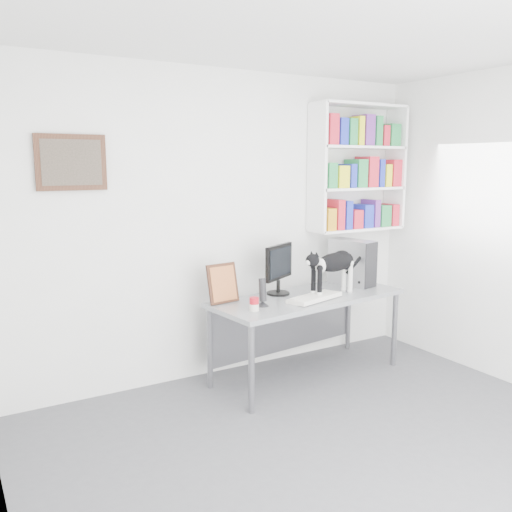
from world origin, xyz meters
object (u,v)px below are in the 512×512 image
Objects in this scene: desk at (307,336)px; speaker at (263,292)px; soup_can at (254,304)px; pc_tower at (352,262)px; monitor at (278,269)px; keyboard at (314,297)px; bookshelf at (358,168)px; leaning_print at (223,283)px; cat at (334,273)px.

speaker is at bearing -176.29° from desk.
pc_tower is at bearing 14.90° from soup_can.
keyboard is (0.16, -0.33, -0.21)m from monitor.
pc_tower is 1.18m from speaker.
pc_tower is 4.00× the size of soup_can.
bookshelf is 2.71× the size of monitor.
speaker reaches higher than keyboard.
leaning_print is (-1.38, 0.02, -0.05)m from pc_tower.
monitor is at bearing -5.51° from leaning_print.
speaker is (-1.37, -0.45, -0.99)m from bookshelf.
bookshelf is 5.15× the size of speaker.
pc_tower is at bearing 23.29° from speaker.
desk is 0.42m from keyboard.
speaker is 0.75m from cat.
bookshelf is 1.37m from monitor.
speaker is at bearing 159.03° from keyboard.
desk is (-0.84, -0.36, -1.48)m from bookshelf.
desk is at bearing 21.43° from speaker.
desk is 0.66m from monitor.
bookshelf reaches higher than soup_can.
bookshelf is at bearing 30.43° from pc_tower.
cat is (0.25, 0.06, 0.18)m from keyboard.
bookshelf is at bearing 25.98° from cat.
keyboard is 1.20× the size of pc_tower.
speaker is at bearing -168.85° from monitor.
keyboard is at bearing -92.66° from monitor.
cat is at bearing -21.40° from leaning_print.
desk is 0.81m from soup_can.
cat reaches higher than speaker.
monitor reaches higher than pc_tower.
pc_tower is at bearing 20.77° from cat.
pc_tower reaches higher than keyboard.
bookshelf is at bearing 16.46° from desk.
desk is 0.61m from cat.
soup_can is (0.10, -0.36, -0.12)m from leaning_print.
desk is at bearing -72.12° from monitor.
pc_tower reaches higher than speaker.
desk is at bearing 16.01° from soup_can.
monitor reaches higher than soup_can.
bookshelf is 1.74m from desk.
leaning_print is (-0.75, 0.17, 0.54)m from desk.
keyboard is 0.63m from soup_can.
bookshelf reaches higher than monitor.
keyboard is 0.31m from cat.
monitor reaches higher than speaker.
monitor is 1.05× the size of pc_tower.
pc_tower is (0.82, -0.03, -0.01)m from monitor.
leaning_print is at bearing 142.14° from speaker.
soup_can is at bearing -170.25° from monitor.
desk is 2.77× the size of cat.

